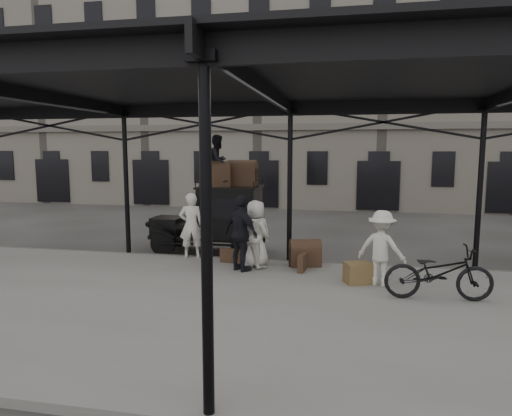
{
  "coord_description": "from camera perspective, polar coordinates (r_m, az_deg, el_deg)",
  "views": [
    {
      "loc": [
        1.58,
        -10.79,
        3.36
      ],
      "look_at": [
        -0.89,
        1.6,
        1.7
      ],
      "focal_mm": 32.0,
      "sensor_mm": 36.0,
      "label": 1
    }
  ],
  "objects": [
    {
      "name": "ground",
      "position": [
        11.41,
        2.86,
        -9.65
      ],
      "size": [
        120.0,
        120.0,
        0.0
      ],
      "primitive_type": "plane",
      "color": "#383533",
      "rests_on": "ground"
    },
    {
      "name": "platform",
      "position": [
        9.51,
        1.05,
        -12.71
      ],
      "size": [
        28.0,
        8.0,
        0.15
      ],
      "primitive_type": "cube",
      "color": "slate",
      "rests_on": "ground"
    },
    {
      "name": "canopy",
      "position": [
        9.29,
        1.44,
        15.14
      ],
      "size": [
        22.5,
        9.0,
        4.74
      ],
      "color": "black",
      "rests_on": "ground"
    },
    {
      "name": "building_frontage",
      "position": [
        29.06,
        8.36,
        14.6
      ],
      "size": [
        64.0,
        8.0,
        14.0
      ],
      "primitive_type": "cube",
      "color": "slate",
      "rests_on": "ground"
    },
    {
      "name": "taxi",
      "position": [
        14.56,
        -4.45,
        -1.06
      ],
      "size": [
        3.65,
        1.55,
        2.18
      ],
      "color": "black",
      "rests_on": "ground"
    },
    {
      "name": "porter_left",
      "position": [
        13.52,
        -8.11,
        -2.16
      ],
      "size": [
        0.8,
        0.64,
        1.92
      ],
      "primitive_type": "imported",
      "rotation": [
        0.0,
        0.0,
        3.43
      ],
      "color": "silver",
      "rests_on": "platform"
    },
    {
      "name": "porter_midleft",
      "position": [
        12.4,
        -0.03,
        -3.41
      ],
      "size": [
        1.07,
        1.05,
        1.73
      ],
      "primitive_type": "imported",
      "rotation": [
        0.0,
        0.0,
        2.43
      ],
      "color": "silver",
      "rests_on": "platform"
    },
    {
      "name": "porter_centre",
      "position": [
        12.39,
        -0.02,
        -3.21
      ],
      "size": [
        1.05,
        1.01,
        1.82
      ],
      "primitive_type": "imported",
      "rotation": [
        0.0,
        0.0,
        3.84
      ],
      "color": "beige",
      "rests_on": "platform"
    },
    {
      "name": "porter_official",
      "position": [
        11.92,
        -1.88,
        -3.19
      ],
      "size": [
        1.24,
        1.08,
        2.0
      ],
      "primitive_type": "imported",
      "rotation": [
        0.0,
        0.0,
        2.52
      ],
      "color": "black",
      "rests_on": "platform"
    },
    {
      "name": "porter_right",
      "position": [
        11.09,
        15.42,
        -4.86
      ],
      "size": [
        1.32,
        1.05,
        1.78
      ],
      "primitive_type": "imported",
      "rotation": [
        0.0,
        0.0,
        2.74
      ],
      "color": "beige",
      "rests_on": "platform"
    },
    {
      "name": "bicycle",
      "position": [
        10.51,
        21.84,
        -7.51
      ],
      "size": [
        2.28,
        0.91,
        1.17
      ],
      "primitive_type": "imported",
      "rotation": [
        0.0,
        0.0,
        1.63
      ],
      "color": "black",
      "rests_on": "platform"
    },
    {
      "name": "porter_roof",
      "position": [
        14.32,
        -4.75,
        5.93
      ],
      "size": [
        0.78,
        0.9,
        1.59
      ],
      "primitive_type": "imported",
      "rotation": [
        0.0,
        0.0,
        1.31
      ],
      "color": "black",
      "rests_on": "taxi"
    },
    {
      "name": "steamer_trunk_roof_near",
      "position": [
        14.21,
        -5.09,
        4.01
      ],
      "size": [
        1.02,
        0.8,
        0.65
      ],
      "primitive_type": null,
      "rotation": [
        0.0,
        0.0,
        0.32
      ],
      "color": "#4B2F23",
      "rests_on": "taxi"
    },
    {
      "name": "steamer_trunk_roof_far",
      "position": [
        14.45,
        -1.72,
        4.14
      ],
      "size": [
        0.92,
        0.56,
        0.68
      ],
      "primitive_type": null,
      "rotation": [
        0.0,
        0.0,
        0.0
      ],
      "color": "#4B2F23",
      "rests_on": "taxi"
    },
    {
      "name": "steamer_trunk_platform",
      "position": [
        12.67,
        6.16,
        -5.81
      ],
      "size": [
        0.94,
        0.71,
        0.61
      ],
      "primitive_type": null,
      "rotation": [
        0.0,
        0.0,
        0.26
      ],
      "color": "#4B2F23",
      "rests_on": "platform"
    },
    {
      "name": "wicker_hamper",
      "position": [
        11.27,
        12.62,
        -7.93
      ],
      "size": [
        0.73,
        0.65,
        0.5
      ],
      "primitive_type": "cube",
      "rotation": [
        0.0,
        0.0,
        0.4
      ],
      "color": "olive",
      "rests_on": "platform"
    },
    {
      "name": "suitcase_upright",
      "position": [
        12.13,
        5.82,
        -6.79
      ],
      "size": [
        0.22,
        0.61,
        0.45
      ],
      "primitive_type": "cube",
      "rotation": [
        0.0,
        0.0,
        -0.11
      ],
      "color": "#4B2F23",
      "rests_on": "platform"
    },
    {
      "name": "suitcase_flat",
      "position": [
        12.94,
        -3.2,
        -5.97
      ],
      "size": [
        0.61,
        0.23,
        0.4
      ],
      "primitive_type": "cube",
      "rotation": [
        0.0,
        0.0,
        -0.13
      ],
      "color": "#4B2F23",
      "rests_on": "platform"
    }
  ]
}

